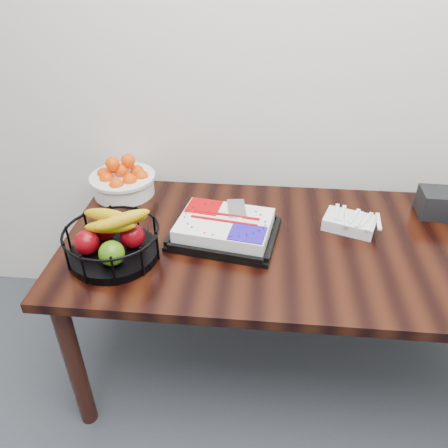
# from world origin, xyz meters

# --- Properties ---
(table) EXTENTS (1.80, 0.90, 0.75)m
(table) POSITION_xyz_m (0.00, 2.00, 0.66)
(table) COLOR black
(table) RESTS_ON ground
(cake_tray) EXTENTS (0.46, 0.39, 0.09)m
(cake_tray) POSITION_xyz_m (-0.26, 2.01, 0.79)
(cake_tray) COLOR black
(cake_tray) RESTS_ON table
(tangerine_bowl) EXTENTS (0.30, 0.30, 0.19)m
(tangerine_bowl) POSITION_xyz_m (-0.76, 2.31, 0.83)
(tangerine_bowl) COLOR white
(tangerine_bowl) RESTS_ON table
(fruit_basket) EXTENTS (0.36, 0.36, 0.19)m
(fruit_basket) POSITION_xyz_m (-0.66, 1.83, 0.83)
(fruit_basket) COLOR black
(fruit_basket) RESTS_ON table
(fork_bag) EXTENTS (0.24, 0.19, 0.06)m
(fork_bag) POSITION_xyz_m (0.25, 2.11, 0.78)
(fork_bag) COLOR silver
(fork_bag) RESTS_ON table
(napkin_box) EXTENTS (0.16, 0.14, 0.11)m
(napkin_box) POSITION_xyz_m (0.64, 2.26, 0.81)
(napkin_box) COLOR black
(napkin_box) RESTS_ON table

